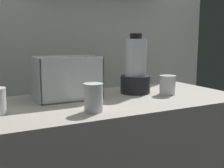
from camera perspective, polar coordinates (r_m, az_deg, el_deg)
back_wall_unit at (r=2.14m, az=-9.39°, el=10.47°), size 2.60×0.24×2.50m
carrot_display_bin at (r=1.50m, az=-9.26°, el=-0.17°), size 0.33×0.24×0.22m
blender_pitcher at (r=1.62m, az=4.77°, el=2.84°), size 0.17×0.17×0.34m
juice_cup_orange_left at (r=1.21m, az=-3.78°, el=-3.06°), size 0.09×0.09×0.12m
juice_cup_pomegranate_middle at (r=1.62m, az=11.18°, el=-0.40°), size 0.09×0.09×0.11m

